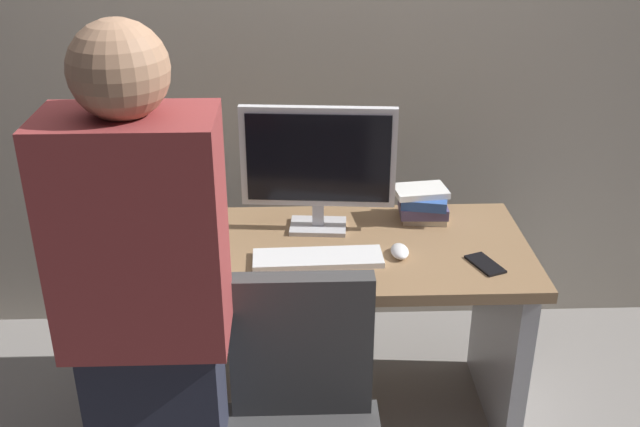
# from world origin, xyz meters

# --- Properties ---
(ground_plane) EXTENTS (9.00, 9.00, 0.00)m
(ground_plane) POSITION_xyz_m (0.00, 0.00, 0.00)
(ground_plane) COLOR gray
(desk) EXTENTS (1.45, 0.66, 0.73)m
(desk) POSITION_xyz_m (0.00, 0.00, 0.50)
(desk) COLOR #93704C
(desk) RESTS_ON ground
(person_at_desk) EXTENTS (0.40, 0.24, 1.64)m
(person_at_desk) POSITION_xyz_m (-0.45, -0.69, 0.84)
(person_at_desk) COLOR #262838
(person_at_desk) RESTS_ON ground
(monitor) EXTENTS (0.54, 0.16, 0.46)m
(monitor) POSITION_xyz_m (-0.00, 0.14, 0.98)
(monitor) COLOR silver
(monitor) RESTS_ON desk
(keyboard) EXTENTS (0.43, 0.14, 0.02)m
(keyboard) POSITION_xyz_m (-0.01, -0.10, 0.74)
(keyboard) COLOR white
(keyboard) RESTS_ON desk
(mouse) EXTENTS (0.06, 0.10, 0.03)m
(mouse) POSITION_xyz_m (0.27, -0.08, 0.74)
(mouse) COLOR white
(mouse) RESTS_ON desk
(cup_near_keyboard) EXTENTS (0.07, 0.07, 0.10)m
(cup_near_keyboard) POSITION_xyz_m (-0.44, -0.17, 0.78)
(cup_near_keyboard) COLOR white
(cup_near_keyboard) RESTS_ON desk
(book_stack) EXTENTS (0.21, 0.18, 0.12)m
(book_stack) POSITION_xyz_m (0.39, 0.20, 0.79)
(book_stack) COLOR beige
(book_stack) RESTS_ON desk
(cell_phone) EXTENTS (0.12, 0.16, 0.01)m
(cell_phone) POSITION_xyz_m (0.54, -0.15, 0.73)
(cell_phone) COLOR black
(cell_phone) RESTS_ON desk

